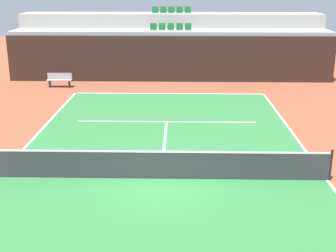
% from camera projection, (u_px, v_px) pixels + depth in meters
% --- Properties ---
extents(ground_plane, '(80.00, 80.00, 0.00)m').
position_uv_depth(ground_plane, '(161.00, 179.00, 15.18)').
color(ground_plane, brown).
extents(court_surface, '(11.00, 24.00, 0.01)m').
position_uv_depth(court_surface, '(161.00, 179.00, 15.18)').
color(court_surface, '#2D7238').
rests_on(court_surface, ground_plane).
extents(baseline_far, '(11.00, 0.10, 0.00)m').
position_uv_depth(baseline_far, '(169.00, 94.00, 26.57)').
color(baseline_far, white).
rests_on(baseline_far, court_surface).
extents(sideline_right, '(0.10, 24.00, 0.00)m').
position_uv_depth(sideline_right, '(327.00, 180.00, 15.06)').
color(sideline_right, white).
rests_on(sideline_right, court_surface).
extents(service_line_far, '(8.26, 0.10, 0.00)m').
position_uv_depth(service_line_far, '(167.00, 122.00, 21.28)').
color(service_line_far, white).
rests_on(service_line_far, court_surface).
extents(centre_service_line, '(0.10, 6.40, 0.00)m').
position_uv_depth(centre_service_line, '(164.00, 145.00, 18.23)').
color(centre_service_line, white).
rests_on(centre_service_line, court_surface).
extents(back_wall, '(20.85, 0.30, 2.91)m').
position_uv_depth(back_wall, '(170.00, 59.00, 29.40)').
color(back_wall, black).
rests_on(back_wall, ground_plane).
extents(stands_tier_lower, '(20.85, 2.40, 3.14)m').
position_uv_depth(stands_tier_lower, '(171.00, 54.00, 30.65)').
color(stands_tier_lower, '#9E9E99').
rests_on(stands_tier_lower, ground_plane).
extents(stands_tier_upper, '(20.85, 2.40, 4.06)m').
position_uv_depth(stands_tier_upper, '(171.00, 42.00, 32.80)').
color(stands_tier_upper, '#9E9E99').
rests_on(stands_tier_upper, ground_plane).
extents(seating_row_lower, '(2.73, 0.44, 0.44)m').
position_uv_depth(seating_row_lower, '(171.00, 28.00, 30.23)').
color(seating_row_lower, '#1E6633').
rests_on(seating_row_lower, stands_tier_lower).
extents(seating_row_upper, '(2.73, 0.44, 0.44)m').
position_uv_depth(seating_row_upper, '(171.00, 11.00, 32.23)').
color(seating_row_upper, '#1E6633').
rests_on(seating_row_upper, stands_tier_upper).
extents(tennis_net, '(11.08, 0.08, 1.07)m').
position_uv_depth(tennis_net, '(161.00, 165.00, 15.03)').
color(tennis_net, black).
rests_on(tennis_net, court_surface).
extents(player_bench, '(1.50, 0.40, 0.85)m').
position_uv_depth(player_bench, '(59.00, 79.00, 28.09)').
color(player_bench, '#99999E').
rests_on(player_bench, ground_plane).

